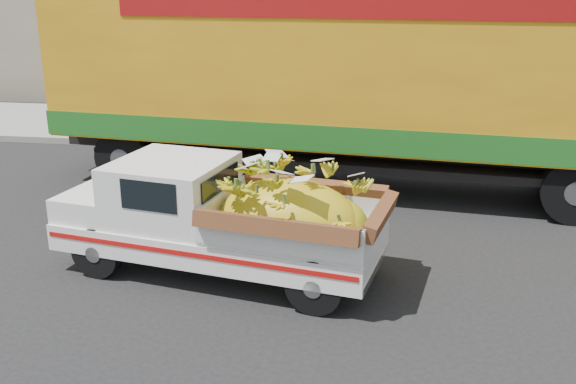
# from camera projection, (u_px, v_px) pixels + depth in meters

# --- Properties ---
(ground) EXTENTS (100.00, 100.00, 0.00)m
(ground) POSITION_uv_depth(u_px,v_px,m) (358.00, 279.00, 8.46)
(ground) COLOR black
(ground) RESTS_ON ground
(curb) EXTENTS (60.00, 0.25, 0.15)m
(curb) POSITION_uv_depth(u_px,v_px,m) (373.00, 152.00, 14.46)
(curb) COLOR gray
(curb) RESTS_ON ground
(sidewalk) EXTENTS (60.00, 4.00, 0.14)m
(sidewalk) POSITION_uv_depth(u_px,v_px,m) (376.00, 132.00, 16.43)
(sidewalk) COLOR gray
(sidewalk) RESTS_ON ground
(building_left) EXTENTS (18.00, 6.00, 5.00)m
(building_left) POSITION_uv_depth(u_px,v_px,m) (153.00, 19.00, 22.39)
(building_left) COLOR gray
(building_left) RESTS_ON ground
(pickup_truck) EXTENTS (4.49, 2.30, 1.50)m
(pickup_truck) POSITION_uv_depth(u_px,v_px,m) (242.00, 218.00, 8.33)
(pickup_truck) COLOR black
(pickup_truck) RESTS_ON ground
(semi_trailer) EXTENTS (12.04, 3.70, 3.80)m
(semi_trailer) POSITION_uv_depth(u_px,v_px,m) (372.00, 76.00, 11.52)
(semi_trailer) COLOR black
(semi_trailer) RESTS_ON ground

